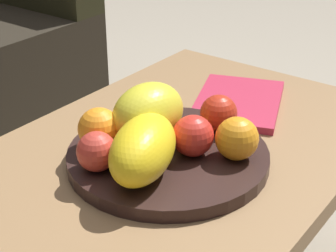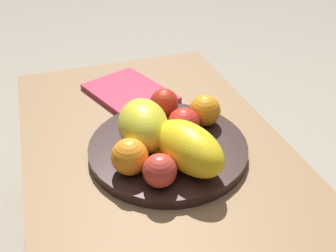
# 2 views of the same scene
# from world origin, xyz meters

# --- Properties ---
(coffee_table) EXTENTS (1.12, 0.61, 0.42)m
(coffee_table) POSITION_xyz_m (0.00, 0.00, 0.38)
(coffee_table) COLOR olive
(coffee_table) RESTS_ON ground_plane
(fruit_bowl) EXTENTS (0.37, 0.37, 0.03)m
(fruit_bowl) POSITION_xyz_m (0.04, -0.02, 0.44)
(fruit_bowl) COLOR #301E1A
(fruit_bowl) RESTS_ON coffee_table
(melon_large_front) EXTENTS (0.16, 0.12, 0.11)m
(melon_large_front) POSITION_xyz_m (0.05, 0.03, 0.50)
(melon_large_front) COLOR yellow
(melon_large_front) RESTS_ON fruit_bowl
(melon_smaller_beside) EXTENTS (0.21, 0.16, 0.10)m
(melon_smaller_beside) POSITION_xyz_m (-0.05, -0.04, 0.50)
(melon_smaller_beside) COLOR yellow
(melon_smaller_beside) RESTS_ON fruit_bowl
(orange_front) EXTENTS (0.08, 0.08, 0.08)m
(orange_front) POSITION_xyz_m (0.09, -0.13, 0.49)
(orange_front) COLOR orange
(orange_front) RESTS_ON fruit_bowl
(orange_left) EXTENTS (0.08, 0.08, 0.08)m
(orange_left) POSITION_xyz_m (-0.03, 0.09, 0.49)
(orange_left) COLOR orange
(orange_left) RESTS_ON fruit_bowl
(apple_front) EXTENTS (0.07, 0.07, 0.07)m
(apple_front) POSITION_xyz_m (0.05, -0.06, 0.49)
(apple_front) COLOR red
(apple_front) RESTS_ON fruit_bowl
(apple_left) EXTENTS (0.07, 0.07, 0.07)m
(apple_left) POSITION_xyz_m (0.16, -0.05, 0.49)
(apple_left) COLOR red
(apple_left) RESTS_ON fruit_bowl
(apple_right) EXTENTS (0.07, 0.07, 0.07)m
(apple_right) POSITION_xyz_m (-0.08, 0.04, 0.48)
(apple_right) COLOR #C53A2E
(apple_right) RESTS_ON fruit_bowl
(banana_bunch) EXTENTS (0.18, 0.13, 0.06)m
(banana_bunch) POSITION_xyz_m (0.03, 0.01, 0.48)
(banana_bunch) COLOR gold
(banana_bunch) RESTS_ON fruit_bowl
(magazine) EXTENTS (0.30, 0.26, 0.02)m
(magazine) POSITION_xyz_m (0.33, 0.00, 0.43)
(magazine) COLOR #B82B45
(magazine) RESTS_ON coffee_table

